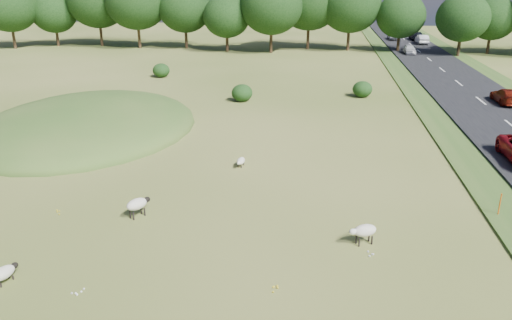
{
  "coord_description": "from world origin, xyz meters",
  "views": [
    {
      "loc": [
        5.43,
        -22.5,
        10.91
      ],
      "look_at": [
        2.0,
        4.0,
        1.0
      ],
      "focal_mm": 35.0,
      "sensor_mm": 36.0,
      "label": 1
    }
  ],
  "objects": [
    {
      "name": "ground",
      "position": [
        0.0,
        20.0,
        0.0
      ],
      "size": [
        160.0,
        160.0,
        0.0
      ],
      "primitive_type": "plane",
      "color": "#43591C",
      "rests_on": "ground"
    },
    {
      "name": "mound",
      "position": [
        -12.0,
        12.0,
        0.0
      ],
      "size": [
        16.0,
        20.0,
        4.0
      ],
      "primitive_type": "ellipsoid",
      "color": "#33561E",
      "rests_on": "ground"
    },
    {
      "name": "road",
      "position": [
        20.0,
        30.0,
        0.12
      ],
      "size": [
        8.0,
        150.0,
        0.25
      ],
      "primitive_type": "cube",
      "color": "black",
      "rests_on": "ground"
    },
    {
      "name": "treeline",
      "position": [
        -1.06,
        55.44,
        6.57
      ],
      "size": [
        96.28,
        14.66,
        11.7
      ],
      "color": "black",
      "rests_on": "ground"
    },
    {
      "name": "shrubs",
      "position": [
        -1.81,
        26.48,
        0.78
      ],
      "size": [
        23.91,
        12.24,
        1.58
      ],
      "color": "black",
      "rests_on": "ground"
    },
    {
      "name": "marker_post",
      "position": [
        14.23,
        0.41,
        0.6
      ],
      "size": [
        0.06,
        0.06,
        1.2
      ],
      "primitive_type": "cylinder",
      "color": "#D8590C",
      "rests_on": "ground"
    },
    {
      "name": "sheep_0",
      "position": [
        -2.96,
        -1.84,
        0.66
      ],
      "size": [
        1.09,
        1.31,
        0.95
      ],
      "rotation": [
        0.0,
        0.0,
        0.96
      ],
      "color": "beige",
      "rests_on": "ground"
    },
    {
      "name": "sheep_1",
      "position": [
        7.59,
        -3.1,
        0.64
      ],
      "size": [
        1.32,
        0.95,
        0.92
      ],
      "rotation": [
        0.0,
        0.0,
        3.57
      ],
      "color": "beige",
      "rests_on": "ground"
    },
    {
      "name": "sheep_2",
      "position": [
        0.89,
        5.4,
        0.36
      ],
      "size": [
        0.56,
        1.02,
        0.57
      ],
      "rotation": [
        0.0,
        0.0,
        4.55
      ],
      "color": "beige",
      "rests_on": "ground"
    },
    {
      "name": "sheep_3",
      "position": [
        -6.04,
        -7.76,
        0.42
      ],
      "size": [
        0.75,
        1.19,
        0.66
      ],
      "rotation": [
        0.0,
        0.0,
        1.28
      ],
      "color": "beige",
      "rests_on": "ground"
    },
    {
      "name": "car_0",
      "position": [
        18.1,
        69.96,
        0.86
      ],
      "size": [
        2.04,
        4.42,
        1.23
      ],
      "primitive_type": "imported",
      "color": "#ABACB3",
      "rests_on": "road"
    },
    {
      "name": "car_1",
      "position": [
        21.9,
        64.63,
        0.99
      ],
      "size": [
        1.58,
        4.52,
        1.49
      ],
      "primitive_type": "imported",
      "rotation": [
        0.0,
        0.0,
        3.14
      ],
      "color": "silver",
      "rests_on": "road"
    },
    {
      "name": "car_3",
      "position": [
        21.9,
        23.34,
        0.89
      ],
      "size": [
        1.79,
        4.41,
        1.28
      ],
      "primitive_type": "imported",
      "rotation": [
        0.0,
        0.0,
        3.14
      ],
      "color": "maroon",
      "rests_on": "road"
    },
    {
      "name": "car_4",
      "position": [
        18.1,
        52.99,
        0.9
      ],
      "size": [
        1.53,
        3.81,
        1.3
      ],
      "primitive_type": "imported",
      "color": "white",
      "rests_on": "road"
    },
    {
      "name": "car_5",
      "position": [
        21.9,
        69.96,
        0.97
      ],
      "size": [
        2.01,
        4.94,
        1.43
      ],
      "primitive_type": "imported",
      "rotation": [
        0.0,
        0.0,
        3.14
      ],
      "color": "black",
      "rests_on": "road"
    }
  ]
}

